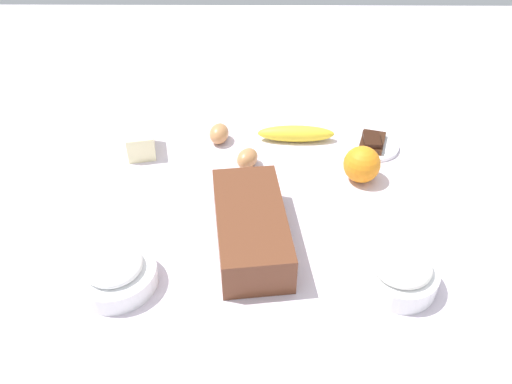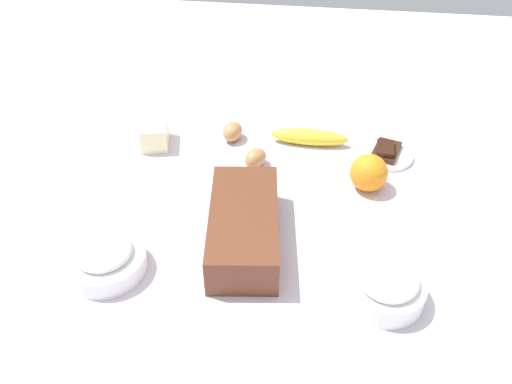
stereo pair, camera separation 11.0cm
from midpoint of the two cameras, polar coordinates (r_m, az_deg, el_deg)
ground_plane at (r=1.13m, az=2.78°, el=-2.08°), size 2.40×2.40×0.02m
loaf_pan at (r=1.02m, az=1.77°, el=-3.77°), size 0.29×0.16×0.08m
flour_bowl at (r=0.97m, az=17.12°, el=-9.86°), size 0.13×0.13×0.07m
sugar_bowl at (r=1.00m, az=-12.93°, el=-7.11°), size 0.15×0.15×0.07m
banana at (r=1.32m, az=8.15°, el=5.80°), size 0.05×0.19×0.04m
orange_fruit at (r=1.19m, az=14.65°, el=1.91°), size 0.08×0.08×0.08m
butter_block at (r=1.31m, az=-8.51°, el=6.13°), size 0.10×0.08×0.06m
egg_near_butter at (r=1.32m, az=-0.15°, el=6.44°), size 0.07×0.06×0.05m
egg_beside_bowl at (r=1.23m, az=2.51°, el=3.56°), size 0.07×0.07×0.04m
chocolate_plate at (r=1.31m, az=16.11°, el=3.96°), size 0.13×0.13×0.03m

